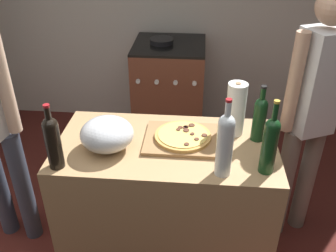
# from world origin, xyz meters

# --- Properties ---
(ground_plane) EXTENTS (4.39, 3.19, 0.02)m
(ground_plane) POSITION_xyz_m (0.00, 1.29, -0.01)
(ground_plane) COLOR #511E19
(counter) EXTENTS (1.16, 0.61, 0.90)m
(counter) POSITION_xyz_m (-0.07, 0.74, 0.45)
(counter) COLOR tan
(counter) RESTS_ON ground_plane
(cutting_board) EXTENTS (0.40, 0.32, 0.02)m
(cutting_board) POSITION_xyz_m (0.02, 0.78, 0.91)
(cutting_board) COLOR #9E7247
(cutting_board) RESTS_ON counter
(pizza) EXTENTS (0.30, 0.30, 0.03)m
(pizza) POSITION_xyz_m (0.02, 0.79, 0.93)
(pizza) COLOR tan
(pizza) RESTS_ON cutting_board
(mixing_bowl) EXTENTS (0.27, 0.27, 0.17)m
(mixing_bowl) POSITION_xyz_m (-0.36, 0.68, 0.98)
(mixing_bowl) COLOR #B2B2B7
(mixing_bowl) RESTS_ON counter
(paper_towel_roll) EXTENTS (0.10, 0.10, 0.30)m
(paper_towel_roll) POSITION_xyz_m (0.29, 0.89, 1.04)
(paper_towel_roll) COLOR white
(paper_towel_roll) RESTS_ON counter
(wine_bottle_green) EXTENTS (0.07, 0.07, 0.31)m
(wine_bottle_green) POSITION_xyz_m (0.41, 0.84, 1.03)
(wine_bottle_green) COLOR #143819
(wine_bottle_green) RESTS_ON counter
(wine_bottle_clear) EXTENTS (0.07, 0.07, 0.37)m
(wine_bottle_clear) POSITION_xyz_m (0.42, 0.56, 1.05)
(wine_bottle_clear) COLOR #143819
(wine_bottle_clear) RESTS_ON counter
(wine_bottle_dark) EXTENTS (0.08, 0.08, 0.39)m
(wine_bottle_dark) POSITION_xyz_m (0.22, 0.53, 1.07)
(wine_bottle_dark) COLOR silver
(wine_bottle_dark) RESTS_ON counter
(wine_bottle_amber) EXTENTS (0.07, 0.07, 0.33)m
(wine_bottle_amber) POSITION_xyz_m (-0.57, 0.51, 1.04)
(wine_bottle_amber) COLOR black
(wine_bottle_amber) RESTS_ON counter
(stove) EXTENTS (0.62, 0.63, 0.97)m
(stove) POSITION_xyz_m (-0.18, 2.24, 0.47)
(stove) COLOR brown
(stove) RESTS_ON ground_plane
(person_in_red) EXTENTS (0.36, 0.27, 1.63)m
(person_in_red) POSITION_xyz_m (0.75, 1.10, 0.94)
(person_in_red) COLOR slate
(person_in_red) RESTS_ON ground_plane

